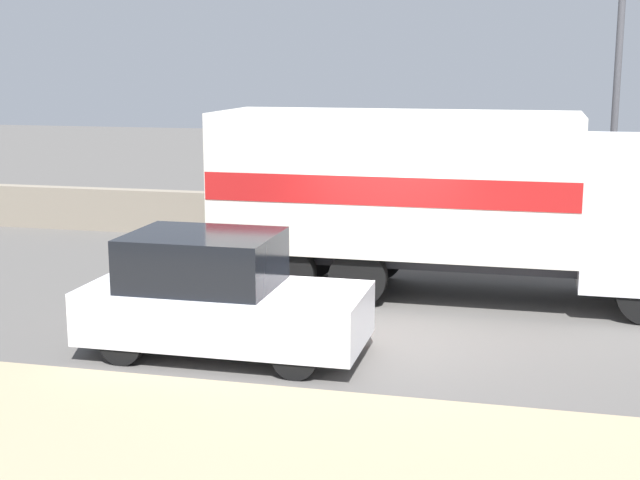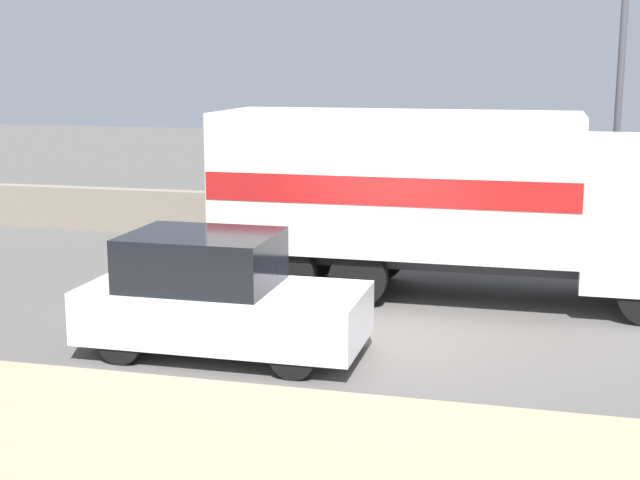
{
  "view_description": "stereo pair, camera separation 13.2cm",
  "coord_description": "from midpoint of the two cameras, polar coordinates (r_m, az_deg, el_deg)",
  "views": [
    {
      "loc": [
        2.37,
        -12.59,
        4.0
      ],
      "look_at": [
        -0.84,
        0.65,
        1.29
      ],
      "focal_mm": 50.0,
      "sensor_mm": 36.0,
      "label": 1
    },
    {
      "loc": [
        2.5,
        -12.56,
        4.0
      ],
      "look_at": [
        -0.84,
        0.65,
        1.29
      ],
      "focal_mm": 50.0,
      "sensor_mm": 36.0,
      "label": 2
    }
  ],
  "objects": [
    {
      "name": "street_lamp",
      "position": [
        18.77,
        18.88,
        10.12
      ],
      "size": [
        0.56,
        0.28,
        6.56
      ],
      "color": "#4C4C51",
      "rests_on": "ground_plane"
    },
    {
      "name": "box_truck",
      "position": [
        15.4,
        8.4,
        3.06
      ],
      "size": [
        8.29,
        2.38,
        3.18
      ],
      "color": "silver",
      "rests_on": "ground_plane"
    },
    {
      "name": "car_hatchback",
      "position": [
        12.47,
        -6.28,
        -3.63
      ],
      "size": [
        3.9,
        1.74,
        1.7
      ],
      "color": "silver",
      "rests_on": "ground_plane"
    },
    {
      "name": "stone_wall_backdrop",
      "position": [
        19.96,
        6.98,
        1.1
      ],
      "size": [
        60.0,
        0.35,
        1.02
      ],
      "color": "gray",
      "rests_on": "ground_plane"
    },
    {
      "name": "ground_plane",
      "position": [
        13.42,
        3.12,
        -6.11
      ],
      "size": [
        80.0,
        80.0,
        0.0
      ],
      "primitive_type": "plane",
      "color": "#514F4C"
    }
  ]
}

